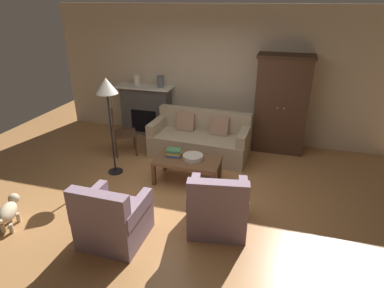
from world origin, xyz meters
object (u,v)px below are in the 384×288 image
object	(u,v)px
armoire	(281,104)
couch	(200,140)
mantel_vase_slate	(160,81)
fruit_bowl	(193,157)
fireplace	(146,109)
book_stack	(174,153)
side_chair_wooden	(120,130)
floor_lamp	(107,92)
armchair_near_right	(218,208)
dog	(9,211)
armchair_near_left	(113,220)
coffee_table	(187,162)
mantel_vase_cream	(137,80)

from	to	relation	value
armoire	couch	bearing A→B (deg)	-154.22
couch	mantel_vase_slate	world-z (taller)	mantel_vase_slate
fruit_bowl	fireplace	bearing A→B (deg)	131.83
book_stack	side_chair_wooden	xyz separation A→B (m)	(-1.35, 0.61, 0.03)
armoire	book_stack	size ratio (longest dim) A/B	7.38
fireplace	book_stack	size ratio (longest dim) A/B	4.80
fireplace	floor_lamp	world-z (taller)	floor_lamp
fruit_bowl	mantel_vase_slate	world-z (taller)	mantel_vase_slate
armchair_near_right	fireplace	bearing A→B (deg)	128.12
armchair_near_right	mantel_vase_slate	bearing A→B (deg)	123.39
dog	armchair_near_left	bearing A→B (deg)	5.34
fireplace	book_stack	xyz separation A→B (m)	(1.29, -1.80, -0.09)
fruit_bowl	dog	xyz separation A→B (m)	(-2.07, -1.87, -0.21)
coffee_table	mantel_vase_slate	distance (m)	2.35
dog	side_chair_wooden	bearing A→B (deg)	81.34
fruit_bowl	dog	world-z (taller)	fruit_bowl
armoire	armchair_near_right	distance (m)	3.00
armoire	coffee_table	size ratio (longest dim) A/B	1.76
couch	coffee_table	bearing A→B (deg)	-86.62
fruit_bowl	mantel_vase_cream	size ratio (longest dim) A/B	1.46
book_stack	armchair_near_left	xyz separation A→B (m)	(-0.22, -1.75, -0.17)
fruit_bowl	book_stack	xyz separation A→B (m)	(-0.34, 0.03, 0.02)
armchair_near_right	side_chair_wooden	size ratio (longest dim) A/B	0.98
armchair_near_left	side_chair_wooden	distance (m)	2.63
mantel_vase_slate	armchair_near_left	distance (m)	3.72
mantel_vase_cream	armchair_near_right	size ratio (longest dim) A/B	0.26
side_chair_wooden	armchair_near_right	bearing A→B (deg)	-36.50
couch	mantel_vase_slate	distance (m)	1.63
fireplace	coffee_table	xyz separation A→B (m)	(1.55, -1.86, -0.20)
book_stack	dog	world-z (taller)	book_stack
armoire	armchair_near_left	world-z (taller)	armoire
couch	book_stack	xyz separation A→B (m)	(-0.19, -1.02, 0.17)
fireplace	mantel_vase_slate	size ratio (longest dim) A/B	5.13
armchair_near_left	floor_lamp	bearing A→B (deg)	118.07
fruit_bowl	armoire	bearing A→B (deg)	53.07
book_stack	fruit_bowl	bearing A→B (deg)	-4.21
fireplace	coffee_table	size ratio (longest dim) A/B	1.15
mantel_vase_cream	couch	bearing A→B (deg)	-24.79
fireplace	dog	world-z (taller)	fireplace
armoire	fruit_bowl	distance (m)	2.25
armoire	floor_lamp	xyz separation A→B (m)	(-2.75, -1.84, 0.53)
mantel_vase_cream	dog	distance (m)	3.82
book_stack	couch	bearing A→B (deg)	79.32
armchair_near_right	dog	bearing A→B (deg)	-164.44
couch	armchair_near_right	size ratio (longest dim) A/B	2.21
fireplace	armoire	world-z (taller)	armoire
side_chair_wooden	floor_lamp	bearing A→B (deg)	-70.85
mantel_vase_cream	book_stack	bearing A→B (deg)	-50.47
fireplace	armchair_near_right	world-z (taller)	fireplace
book_stack	armchair_near_left	bearing A→B (deg)	-97.23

